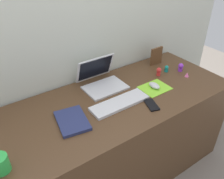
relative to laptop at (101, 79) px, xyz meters
The scene contains 15 objects.
ground_plane 0.82m from the laptop, 109.62° to the right, with size 6.00×6.00×0.00m, color slate.
back_wall 0.20m from the laptop, 113.04° to the left, with size 3.07×0.05×1.55m, color beige.
desk 0.48m from the laptop, 109.62° to the right, with size 1.87×0.71×0.74m, color #4C331E.
laptop is the anchor object (origin of this frame).
keyboard 0.28m from the laptop, 95.72° to the right, with size 0.41×0.13×0.02m, color silver.
mousepad 0.41m from the laptop, 41.35° to the right, with size 0.21×0.17×0.00m, color #8CDB33.
mouse 0.40m from the laptop, 41.01° to the right, with size 0.06×0.10×0.03m, color silver.
cell_phone 0.43m from the laptop, 71.27° to the right, with size 0.06×0.13×0.01m, color black.
notebook_pad 0.45m from the laptop, 144.83° to the right, with size 0.17×0.24×0.02m, color navy.
picture_frame 0.58m from the laptop, ahead, with size 0.12×0.02×0.15m, color brown.
coffee_mug 0.89m from the laptop, 154.24° to the right, with size 0.08×0.08×0.09m, color green.
toy_figurine_purple 0.69m from the laptop, 16.11° to the right, with size 0.04×0.04×0.07m.
toy_figurine_red 0.48m from the laptop, 17.30° to the right, with size 0.04×0.04×0.07m.
toy_figurine_pink 0.69m from the laptop, 24.32° to the right, with size 0.03×0.03×0.04m, color pink.
toy_figurine_teal 0.57m from the laptop, 13.48° to the right, with size 0.03×0.03×0.06m.
Camera 1 is at (-0.70, -1.06, 1.67)m, focal length 37.44 mm.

